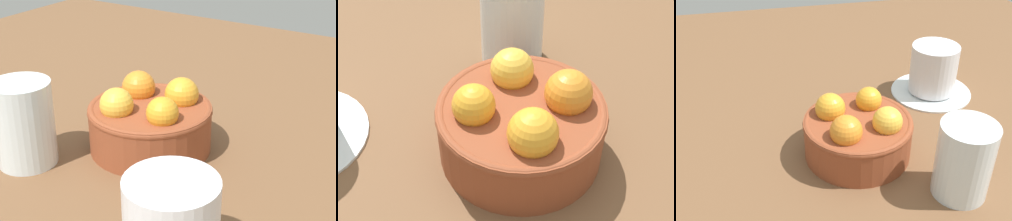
% 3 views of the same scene
% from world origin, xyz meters
% --- Properties ---
extents(ground_plane, '(1.31, 1.19, 0.04)m').
position_xyz_m(ground_plane, '(0.00, 0.00, -0.02)').
color(ground_plane, brown).
extents(terracotta_bowl, '(0.15, 0.15, 0.09)m').
position_xyz_m(terracotta_bowl, '(-0.00, 0.00, 0.04)').
color(terracotta_bowl, brown).
rests_on(terracotta_bowl, ground_plane).
extents(coffee_cup, '(0.14, 0.14, 0.09)m').
position_xyz_m(coffee_cup, '(0.14, -0.17, 0.04)').
color(coffee_cup, silver).
rests_on(coffee_cup, ground_plane).
extents(water_glass, '(0.07, 0.07, 0.10)m').
position_xyz_m(water_glass, '(-0.10, -0.11, 0.05)').
color(water_glass, silver).
rests_on(water_glass, ground_plane).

